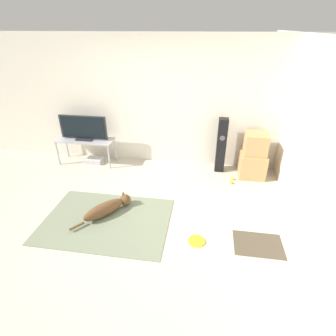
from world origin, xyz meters
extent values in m
plane|color=#BCB29E|center=(0.00, 0.00, 0.00)|extent=(12.00, 12.00, 0.00)
cube|color=silver|center=(0.00, 2.10, 1.27)|extent=(8.00, 0.06, 2.55)
cube|color=silver|center=(2.60, 0.00, 1.27)|extent=(0.06, 8.00, 2.55)
cube|color=slate|center=(-0.29, -0.07, 0.01)|extent=(1.91, 1.36, 0.01)
ellipsoid|color=brown|center=(-0.36, 0.04, 0.12)|extent=(0.58, 0.67, 0.22)
sphere|color=brown|center=(-0.12, 0.35, 0.11)|extent=(0.19, 0.19, 0.19)
cone|color=brown|center=(-0.16, 0.39, 0.21)|extent=(0.06, 0.06, 0.08)
cone|color=brown|center=(-0.07, 0.32, 0.21)|extent=(0.06, 0.06, 0.08)
cylinder|color=brown|center=(-0.65, -0.33, 0.06)|extent=(0.17, 0.20, 0.04)
cylinder|color=yellow|center=(1.10, -0.31, 0.01)|extent=(0.23, 0.23, 0.02)
torus|color=yellow|center=(1.10, -0.31, 0.02)|extent=(0.23, 0.23, 0.02)
cube|color=tan|center=(2.07, 1.71, 0.24)|extent=(0.49, 0.51, 0.48)
cube|color=tan|center=(2.07, 1.71, 0.68)|extent=(0.41, 0.43, 0.41)
cube|color=black|center=(1.44, 1.82, 0.55)|extent=(0.18, 0.18, 1.11)
cylinder|color=#4C4C51|center=(1.44, 1.73, 0.75)|extent=(0.10, 0.00, 0.10)
cube|color=#A8A8AD|center=(-1.38, 1.75, 0.53)|extent=(1.19, 0.45, 0.02)
cylinder|color=#A8A8AD|center=(-1.95, 1.55, 0.26)|extent=(0.04, 0.04, 0.52)
cylinder|color=#A8A8AD|center=(-0.82, 1.55, 0.26)|extent=(0.04, 0.04, 0.52)
cylinder|color=#A8A8AD|center=(-1.95, 1.94, 0.26)|extent=(0.04, 0.04, 0.52)
cylinder|color=#A8A8AD|center=(-0.82, 1.94, 0.26)|extent=(0.04, 0.04, 0.52)
cube|color=#232326|center=(-1.38, 1.75, 0.55)|extent=(0.35, 0.20, 0.02)
cube|color=#232326|center=(-1.38, 1.75, 0.80)|extent=(1.00, 0.04, 0.49)
cube|color=black|center=(-1.38, 1.73, 0.80)|extent=(0.92, 0.01, 0.44)
sphere|color=#C6E033|center=(1.66, 1.30, 0.03)|extent=(0.07, 0.07, 0.07)
sphere|color=#C6E033|center=(1.70, 1.46, 0.03)|extent=(0.07, 0.07, 0.07)
cube|color=#B7B7BC|center=(-1.24, 1.76, 0.05)|extent=(0.34, 0.25, 0.10)
cube|color=#4C4233|center=(1.94, -0.24, 0.00)|extent=(0.66, 0.48, 0.01)
camera|label=1|loc=(1.12, -3.05, 2.65)|focal=28.00mm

